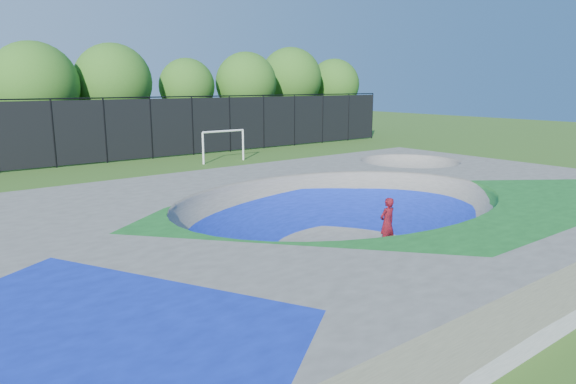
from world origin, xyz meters
TOP-DOWN VIEW (x-y plane):
  - ground at (0.00, 0.00)m, footprint 120.00×120.00m
  - skate_deck at (0.00, 0.00)m, footprint 22.00×14.00m
  - skater at (0.73, -1.14)m, footprint 0.57×0.38m
  - skateboard at (0.73, -1.14)m, footprint 0.80×0.30m
  - soccer_goal at (5.95, 16.85)m, footprint 3.03×0.12m
  - fence at (0.00, 21.00)m, footprint 48.09×0.09m
  - treeline at (3.29, 26.05)m, footprint 53.15×7.13m

SIDE VIEW (x-z plane):
  - ground at x=0.00m, z-range 0.00..0.00m
  - skateboard at x=0.73m, z-range 0.00..0.05m
  - skate_deck at x=0.00m, z-range 0.00..1.50m
  - skater at x=0.73m, z-range 0.00..1.55m
  - soccer_goal at x=5.95m, z-range 0.39..2.39m
  - fence at x=0.00m, z-range 0.08..4.12m
  - treeline at x=3.29m, z-range 0.83..8.95m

